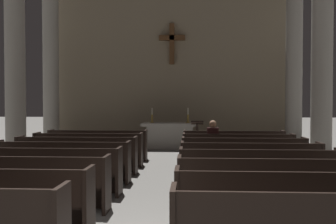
# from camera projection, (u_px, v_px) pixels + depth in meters

# --- Properties ---
(pew_left_row_3) EXTENTS (3.09, 0.50, 0.95)m
(pew_left_row_3) POSITION_uv_depth(u_px,v_px,m) (18.00, 183.00, 6.64)
(pew_left_row_3) COLOR black
(pew_left_row_3) RESTS_ON ground
(pew_left_row_4) EXTENTS (3.09, 0.50, 0.95)m
(pew_left_row_4) POSITION_uv_depth(u_px,v_px,m) (43.00, 171.00, 7.78)
(pew_left_row_4) COLOR black
(pew_left_row_4) RESTS_ON ground
(pew_left_row_5) EXTENTS (3.09, 0.50, 0.95)m
(pew_left_row_5) POSITION_uv_depth(u_px,v_px,m) (62.00, 162.00, 8.93)
(pew_left_row_5) COLOR black
(pew_left_row_5) RESTS_ON ground
(pew_left_row_6) EXTENTS (3.09, 0.50, 0.95)m
(pew_left_row_6) POSITION_uv_depth(u_px,v_px,m) (77.00, 155.00, 10.08)
(pew_left_row_6) COLOR black
(pew_left_row_6) RESTS_ON ground
(pew_left_row_7) EXTENTS (3.09, 0.50, 0.95)m
(pew_left_row_7) POSITION_uv_depth(u_px,v_px,m) (88.00, 149.00, 11.23)
(pew_left_row_7) COLOR black
(pew_left_row_7) RESTS_ON ground
(pew_left_row_8) EXTENTS (3.09, 0.50, 0.95)m
(pew_left_row_8) POSITION_uv_depth(u_px,v_px,m) (98.00, 145.00, 12.37)
(pew_left_row_8) COLOR black
(pew_left_row_8) RESTS_ON ground
(pew_right_row_2) EXTENTS (3.09, 0.50, 0.95)m
(pew_right_row_2) POSITION_uv_depth(u_px,v_px,m) (290.00, 204.00, 5.25)
(pew_right_row_2) COLOR black
(pew_right_row_2) RESTS_ON ground
(pew_right_row_3) EXTENTS (3.09, 0.50, 0.95)m
(pew_right_row_3) POSITION_uv_depth(u_px,v_px,m) (272.00, 186.00, 6.40)
(pew_right_row_3) COLOR black
(pew_right_row_3) RESTS_ON ground
(pew_right_row_4) EXTENTS (3.09, 0.50, 0.95)m
(pew_right_row_4) POSITION_uv_depth(u_px,v_px,m) (260.00, 173.00, 7.54)
(pew_right_row_4) COLOR black
(pew_right_row_4) RESTS_ON ground
(pew_right_row_5) EXTENTS (3.09, 0.50, 0.95)m
(pew_right_row_5) POSITION_uv_depth(u_px,v_px,m) (250.00, 163.00, 8.69)
(pew_right_row_5) COLOR black
(pew_right_row_5) RESTS_ON ground
(pew_right_row_6) EXTENTS (3.09, 0.50, 0.95)m
(pew_right_row_6) POSITION_uv_depth(u_px,v_px,m) (243.00, 156.00, 9.84)
(pew_right_row_6) COLOR black
(pew_right_row_6) RESTS_ON ground
(pew_right_row_7) EXTENTS (3.09, 0.50, 0.95)m
(pew_right_row_7) POSITION_uv_depth(u_px,v_px,m) (238.00, 150.00, 10.98)
(pew_right_row_7) COLOR black
(pew_right_row_7) RESTS_ON ground
(pew_right_row_8) EXTENTS (3.09, 0.50, 0.95)m
(pew_right_row_8) POSITION_uv_depth(u_px,v_px,m) (233.00, 146.00, 12.13)
(pew_right_row_8) COLOR black
(pew_right_row_8) RESTS_ON ground
(column_left_third) EXTENTS (0.95, 0.95, 6.82)m
(column_left_third) POSITION_uv_depth(u_px,v_px,m) (15.00, 55.00, 12.49)
(column_left_third) COLOR #ADA89E
(column_left_third) RESTS_ON ground
(column_right_third) EXTENTS (0.95, 0.95, 6.82)m
(column_right_third) POSITION_uv_depth(u_px,v_px,m) (322.00, 53.00, 11.95)
(column_right_third) COLOR #ADA89E
(column_right_third) RESTS_ON ground
(column_left_fourth) EXTENTS (0.95, 0.95, 6.82)m
(column_left_fourth) POSITION_uv_depth(u_px,v_px,m) (51.00, 64.00, 15.71)
(column_left_fourth) COLOR #ADA89E
(column_left_fourth) RESTS_ON ground
(column_right_fourth) EXTENTS (0.95, 0.95, 6.82)m
(column_right_fourth) POSITION_uv_depth(u_px,v_px,m) (294.00, 63.00, 15.17)
(column_right_fourth) COLOR #ADA89E
(column_right_fourth) RESTS_ON ground
(altar) EXTENTS (2.20, 0.90, 1.01)m
(altar) POSITION_uv_depth(u_px,v_px,m) (170.00, 135.00, 15.28)
(altar) COLOR #A8A399
(altar) RESTS_ON ground
(candlestick_left) EXTENTS (0.16, 0.16, 0.58)m
(candlestick_left) POSITION_uv_depth(u_px,v_px,m) (152.00, 118.00, 15.30)
(candlestick_left) COLOR #B79338
(candlestick_left) RESTS_ON altar
(candlestick_right) EXTENTS (0.16, 0.16, 0.58)m
(candlestick_right) POSITION_uv_depth(u_px,v_px,m) (188.00, 118.00, 15.22)
(candlestick_right) COLOR #B79338
(candlestick_right) RESTS_ON altar
(apse_with_cross) EXTENTS (10.61, 0.46, 7.82)m
(apse_with_cross) POSITION_uv_depth(u_px,v_px,m) (172.00, 54.00, 17.03)
(apse_with_cross) COLOR gray
(apse_with_cross) RESTS_ON ground
(lectern) EXTENTS (0.44, 0.36, 1.15)m
(lectern) POSITION_uv_depth(u_px,v_px,m) (197.00, 138.00, 14.02)
(lectern) COLOR black
(lectern) RESTS_ON ground
(lone_worshipper) EXTENTS (0.32, 0.43, 1.32)m
(lone_worshipper) POSITION_uv_depth(u_px,v_px,m) (213.00, 142.00, 11.06)
(lone_worshipper) COLOR #26262B
(lone_worshipper) RESTS_ON ground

